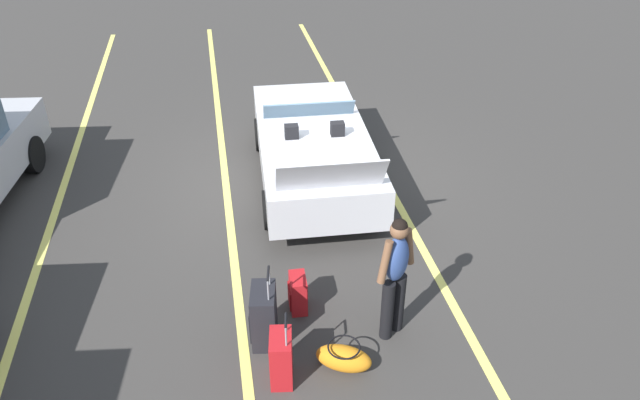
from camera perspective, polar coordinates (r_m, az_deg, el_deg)
The scene contains 10 objects.
ground_plane at distance 10.38m, azimuth -0.63°, elevation 1.88°, with size 80.00×80.00×0.00m, color #383533.
lot_line_near at distance 10.63m, azimuth 5.84°, elevation 2.49°, with size 18.00×0.12×0.01m, color #EAE066.
lot_line_mid at distance 10.27m, azimuth -8.82°, elevation 1.08°, with size 18.00×0.12×0.01m, color #EAE066.
lot_line_far at distance 10.60m, azimuth -23.49°, elevation -0.40°, with size 18.00×0.12×0.01m, color #EAE066.
convertible_car at distance 10.26m, azimuth -0.79°, elevation 5.28°, with size 4.29×1.99×1.50m.
suitcase_large_black at distance 7.20m, azimuth -5.33°, elevation -10.82°, with size 0.52×0.36×1.02m.
suitcase_medium_bright at distance 6.81m, azimuth -3.67°, elevation -14.65°, with size 0.43×0.30×0.88m.
suitcase_small_carryon at distance 7.66m, azimuth -2.10°, elevation -8.77°, with size 0.35×0.23×0.50m.
duffel_bag at distance 7.02m, azimuth 2.24°, elevation -14.64°, with size 0.55×0.71×0.34m.
traveler_person at distance 6.95m, azimuth 7.15°, elevation -6.75°, with size 0.40×0.55×1.65m.
Camera 1 is at (-8.78, 1.53, 5.31)m, focal length 33.95 mm.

